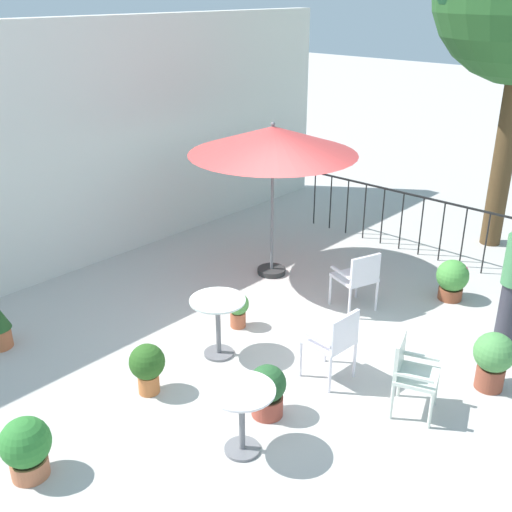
% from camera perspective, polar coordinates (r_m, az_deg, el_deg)
% --- Properties ---
extents(ground_plane, '(60.00, 60.00, 0.00)m').
position_cam_1_polar(ground_plane, '(7.74, 2.86, -8.35)').
color(ground_plane, '#BDB7B2').
extents(villa_facade, '(10.71, 0.30, 3.73)m').
position_cam_1_polar(villa_facade, '(9.88, -15.62, 9.79)').
color(villa_facade, silver).
rests_on(villa_facade, ground).
extents(terrace_railing, '(0.03, 5.11, 1.01)m').
position_cam_1_polar(terrace_railing, '(10.29, 16.13, 3.35)').
color(terrace_railing, black).
rests_on(terrace_railing, ground).
extents(patio_umbrella_0, '(2.47, 2.47, 2.37)m').
position_cam_1_polar(patio_umbrella_0, '(8.90, 1.59, 10.66)').
color(patio_umbrella_0, '#2D2D2D').
rests_on(patio_umbrella_0, ground).
extents(cafe_table_0, '(0.66, 0.66, 0.75)m').
position_cam_1_polar(cafe_table_0, '(7.31, -3.57, -5.67)').
color(cafe_table_0, white).
rests_on(cafe_table_0, ground).
extents(cafe_table_1, '(0.64, 0.64, 0.71)m').
position_cam_1_polar(cafe_table_1, '(5.90, -1.33, -14.05)').
color(cafe_table_1, white).
rests_on(cafe_table_1, ground).
extents(patio_chair_0, '(0.57, 0.55, 0.85)m').
position_cam_1_polar(patio_chair_0, '(6.59, 14.16, -10.24)').
color(patio_chair_0, silver).
rests_on(patio_chair_0, ground).
extents(patio_chair_1, '(0.63, 0.63, 0.87)m').
position_cam_1_polar(patio_chair_1, '(8.41, 9.49, -1.86)').
color(patio_chair_1, silver).
rests_on(patio_chair_1, ground).
extents(patio_chair_2, '(0.50, 0.50, 0.88)m').
position_cam_1_polar(patio_chair_2, '(6.90, 7.30, -7.70)').
color(patio_chair_2, white).
rests_on(patio_chair_2, ground).
extents(potted_plant_0, '(0.40, 0.40, 0.59)m').
position_cam_1_polar(potted_plant_0, '(6.85, -10.11, -10.01)').
color(potted_plant_0, '#CF743D').
rests_on(potted_plant_0, ground).
extents(potted_plant_3, '(0.45, 0.45, 0.60)m').
position_cam_1_polar(potted_plant_3, '(9.12, 17.83, -2.01)').
color(potted_plant_3, brown).
rests_on(potted_plant_3, ground).
extents(potted_plant_4, '(0.44, 0.44, 0.68)m').
position_cam_1_polar(potted_plant_4, '(7.27, 21.23, -8.87)').
color(potted_plant_4, brown).
rests_on(potted_plant_4, ground).
extents(potted_plant_5, '(0.29, 0.29, 0.48)m').
position_cam_1_polar(potted_plant_5, '(8.01, -1.70, -4.87)').
color(potted_plant_5, '#B85C3C').
rests_on(potted_plant_5, ground).
extents(potted_plant_6, '(0.46, 0.46, 0.61)m').
position_cam_1_polar(potted_plant_6, '(6.11, -20.64, -16.31)').
color(potted_plant_6, '#C16F4A').
rests_on(potted_plant_6, ground).
extents(potted_plant_7, '(0.39, 0.39, 0.58)m').
position_cam_1_polar(potted_plant_7, '(6.45, 1.08, -12.36)').
color(potted_plant_7, '#AB4939').
rests_on(potted_plant_7, ground).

